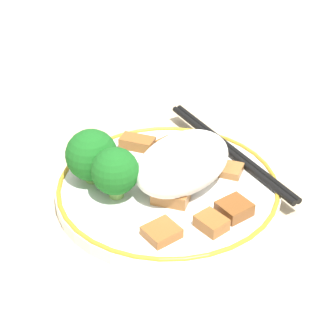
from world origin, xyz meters
The scene contains 14 objects.
ground_plane centered at (0.00, 0.00, 0.00)m, with size 3.00×3.00×0.00m, color #C6B28E.
plate centered at (0.00, 0.00, 0.01)m, with size 0.23×0.23×0.02m.
rice_mound centered at (-0.01, 0.01, 0.04)m, with size 0.12×0.08×0.05m.
broccoli_back_left centered at (0.04, -0.07, 0.04)m, with size 0.05×0.05×0.06m.
broccoli_back_center centered at (0.05, -0.03, 0.04)m, with size 0.05×0.05×0.05m.
meat_near_front centered at (0.02, 0.02, 0.02)m, with size 0.03×0.04×0.01m.
meat_near_left centered at (-0.05, -0.04, 0.02)m, with size 0.02×0.03×0.01m.
meat_near_right centered at (-0.05, 0.03, 0.02)m, with size 0.04×0.04×0.01m.
meat_near_back centered at (0.00, 0.08, 0.02)m, with size 0.04×0.03×0.01m.
meat_on_rice_edge centered at (0.03, 0.07, 0.02)m, with size 0.03×0.03×0.01m.
meat_mid_left centered at (-0.03, -0.07, 0.02)m, with size 0.03×0.04×0.01m.
meat_mid_right centered at (0.07, 0.04, 0.02)m, with size 0.04×0.03×0.01m.
meat_far_scatter centered at (-0.05, 0.00, 0.02)m, with size 0.04×0.04×0.01m.
chopsticks centered at (-0.09, 0.02, 0.02)m, with size 0.09×0.21×0.01m.
Camera 1 is at (0.37, 0.28, 0.35)m, focal length 60.00 mm.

